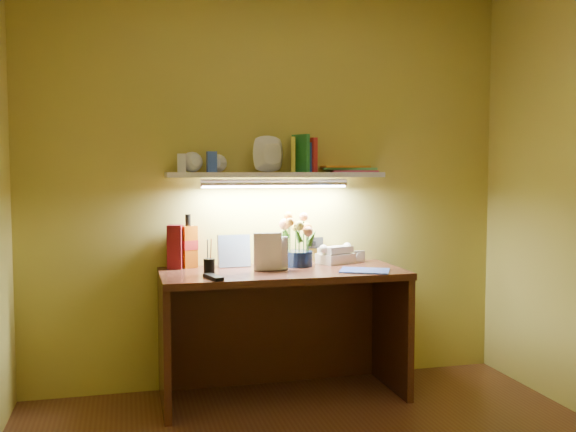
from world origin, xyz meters
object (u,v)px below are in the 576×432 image
object	(u,v)px
flower_bouquet	(298,240)
telephone	(336,254)
desk	(283,334)
whisky_bottle	(188,241)
desk_clock	(359,256)

from	to	relation	value
flower_bouquet	telephone	world-z (taller)	flower_bouquet
flower_bouquet	telephone	xyz separation A→B (m)	(0.26, 0.05, -0.10)
desk	flower_bouquet	bearing A→B (deg)	47.24
telephone	whisky_bottle	bearing A→B (deg)	153.86
desk_clock	flower_bouquet	bearing A→B (deg)	-168.56
desk	telephone	bearing A→B (deg)	26.16
desk_clock	whisky_bottle	size ratio (longest dim) A/B	0.22
flower_bouquet	desk	bearing A→B (deg)	-132.76
desk	flower_bouquet	size ratio (longest dim) A/B	4.38
desk	desk_clock	xyz separation A→B (m)	(0.54, 0.21, 0.41)
telephone	desk_clock	distance (m)	0.17
desk	telephone	xyz separation A→B (m)	(0.38, 0.19, 0.44)
telephone	whisky_bottle	size ratio (longest dim) A/B	0.64
flower_bouquet	telephone	size ratio (longest dim) A/B	1.57
desk	flower_bouquet	world-z (taller)	flower_bouquet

